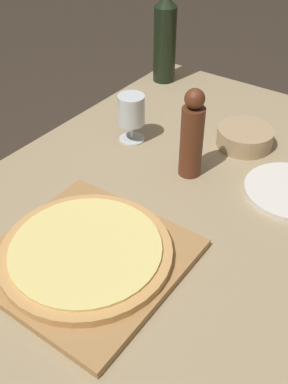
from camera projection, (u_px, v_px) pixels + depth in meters
name	position (u px, v px, depth m)	size (l,w,h in m)	color
ground_plane	(165.00, 368.00, 1.55)	(12.00, 12.00, 0.00)	#382D23
dining_table	(172.00, 230.00, 1.15)	(0.98, 1.46, 0.74)	#9E8966
cutting_board	(87.00, 258.00, 0.94)	(0.38, 0.38, 0.02)	#A87A47
pizza	(86.00, 251.00, 0.93)	(0.36, 0.36, 0.02)	tan
wine_bottle	(165.00, 38.00, 1.55)	(0.08, 0.08, 0.38)	black
pepper_mill	(192.00, 136.00, 1.12)	(0.06, 0.06, 0.24)	#5B2D19
wine_glass	(131.00, 111.00, 1.27)	(0.08, 0.08, 0.14)	silver
small_bowl	(245.00, 137.00, 1.28)	(0.16, 0.16, 0.05)	tan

